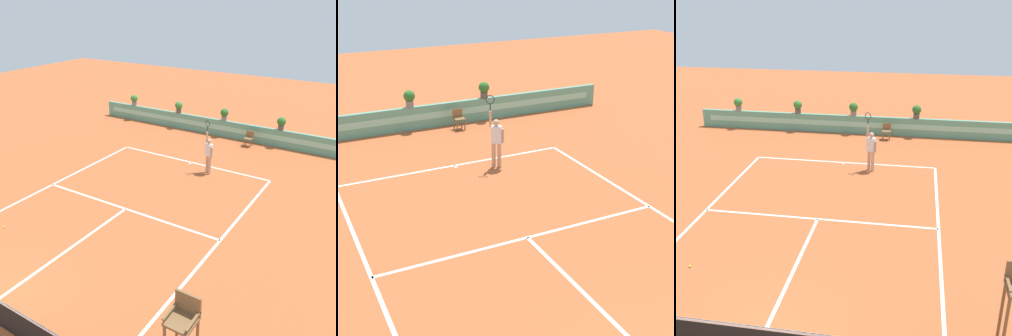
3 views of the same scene
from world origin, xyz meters
TOP-DOWN VIEW (x-y plane):
  - ground_plane at (0.00, 6.00)m, footprint 60.00×60.00m
  - court_lines at (0.00, 6.72)m, footprint 8.32×11.94m
  - back_wall_barrier at (0.00, 16.39)m, footprint 18.00×0.21m
  - umpire_chair at (5.51, 1.26)m, footprint 0.60×0.60m
  - ball_kid_chair at (1.63, 15.66)m, footprint 0.44×0.44m
  - tennis_player at (1.30, 11.16)m, footprint 0.56×0.36m
  - tennis_ball_near_baseline at (-2.96, 2.98)m, footprint 0.07×0.07m
  - potted_plant_far_left at (-6.83, 16.39)m, footprint 0.48×0.48m
  - potted_plant_left at (-3.36, 16.39)m, footprint 0.48×0.48m
  - potted_plant_centre at (-0.24, 16.39)m, footprint 0.48×0.48m
  - potted_plant_right at (3.14, 16.39)m, footprint 0.48×0.48m

SIDE VIEW (x-z plane):
  - ground_plane at x=0.00m, z-range 0.00..0.00m
  - court_lines at x=0.00m, z-range 0.00..0.01m
  - tennis_ball_near_baseline at x=-2.96m, z-range 0.00..0.07m
  - ball_kid_chair at x=1.63m, z-range 0.05..0.90m
  - back_wall_barrier at x=0.00m, z-range 0.00..1.00m
  - tennis_player at x=1.30m, z-range -0.24..2.34m
  - umpire_chair at x=5.51m, z-range 0.27..2.41m
  - potted_plant_far_left at x=-6.83m, z-range 1.05..1.78m
  - potted_plant_left at x=-3.36m, z-range 1.05..1.78m
  - potted_plant_centre at x=-0.24m, z-range 1.05..1.78m
  - potted_plant_right at x=3.14m, z-range 1.05..1.78m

